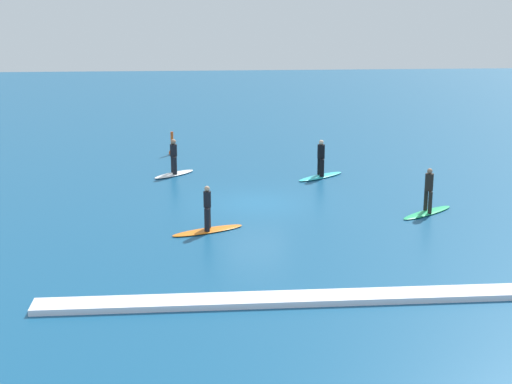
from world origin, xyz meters
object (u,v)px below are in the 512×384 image
(surfer_on_orange_board, at_px, (208,221))
(marker_buoy, at_px, (172,149))
(surfer_on_green_board, at_px, (428,201))
(surfer_on_white_board, at_px, (174,165))
(surfer_on_teal_board, at_px, (321,167))

(surfer_on_orange_board, xyz_separation_m, marker_buoy, (-1.72, 14.33, -0.14))
(surfer_on_green_board, height_order, surfer_on_white_board, surfer_on_green_board)
(surfer_on_green_board, bearing_deg, surfer_on_teal_board, 80.47)
(surfer_on_green_board, height_order, surfer_on_teal_board, surfer_on_green_board)
(surfer_on_white_board, bearing_deg, surfer_on_teal_board, -52.16)
(surfer_on_orange_board, relative_size, surfer_on_teal_board, 1.06)
(surfer_on_orange_board, bearing_deg, surfer_on_teal_board, 31.35)
(marker_buoy, bearing_deg, surfer_on_white_board, -87.39)
(surfer_on_green_board, distance_m, surfer_on_white_board, 12.91)
(surfer_on_white_board, height_order, surfer_on_orange_board, surfer_on_white_board)
(surfer_on_green_board, relative_size, surfer_on_teal_board, 1.01)
(surfer_on_teal_board, distance_m, marker_buoy, 9.57)
(marker_buoy, bearing_deg, surfer_on_orange_board, -83.14)
(surfer_on_orange_board, distance_m, marker_buoy, 14.44)
(surfer_on_orange_board, distance_m, surfer_on_teal_board, 9.96)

